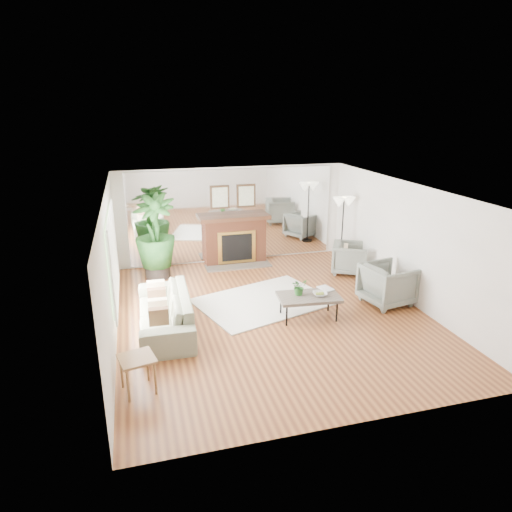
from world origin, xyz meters
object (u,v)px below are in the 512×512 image
object	(u,v)px
armchair_front	(388,284)
side_table	(137,363)
coffee_table	(309,297)
potted_ficus	(155,234)
fireplace	(235,239)
armchair_back	(350,258)
sofa	(165,311)
floor_lamp	(344,208)

from	to	relation	value
armchair_front	side_table	distance (m)	5.46
coffee_table	potted_ficus	distance (m)	4.14
fireplace	coffee_table	bearing A→B (deg)	-80.07
fireplace	potted_ficus	distance (m)	2.19
armchair_back	sofa	bearing A→B (deg)	139.78
armchair_back	fireplace	bearing A→B (deg)	88.10
sofa	potted_ficus	world-z (taller)	potted_ficus
potted_ficus	sofa	bearing A→B (deg)	-90.84
armchair_back	armchair_front	size ratio (longest dim) A/B	0.89
armchair_front	side_table	world-z (taller)	armchair_front
fireplace	side_table	world-z (taller)	fireplace
fireplace	sofa	bearing A→B (deg)	-122.37
coffee_table	potted_ficus	size ratio (longest dim) A/B	0.61
side_table	fireplace	bearing A→B (deg)	63.23
armchair_front	potted_ficus	world-z (taller)	potted_ficus
coffee_table	armchair_back	size ratio (longest dim) A/B	1.49
fireplace	coffee_table	xyz separation A→B (m)	(0.64, -3.64, -0.22)
armchair_back	potted_ficus	distance (m)	4.80
coffee_table	armchair_front	distance (m)	1.87
armchair_front	potted_ficus	size ratio (longest dim) A/B	0.47
fireplace	sofa	size ratio (longest dim) A/B	0.86
coffee_table	armchair_back	xyz separation A→B (m)	(1.94, 2.12, -0.05)
armchair_back	side_table	bearing A→B (deg)	154.17
armchair_front	floor_lamp	size ratio (longest dim) A/B	0.52
coffee_table	floor_lamp	size ratio (longest dim) A/B	0.69
sofa	fireplace	bearing A→B (deg)	149.21
sofa	potted_ficus	distance (m)	2.86
fireplace	potted_ficus	xyz separation A→B (m)	(-2.07, -0.58, 0.43)
potted_ficus	armchair_back	bearing A→B (deg)	-11.48
armchair_back	armchair_front	world-z (taller)	armchair_front
armchair_front	floor_lamp	xyz separation A→B (m)	(0.09, 2.43, 1.12)
coffee_table	sofa	size ratio (longest dim) A/B	0.53
armchair_back	coffee_table	bearing A→B (deg)	166.20
armchair_back	potted_ficus	xyz separation A→B (m)	(-4.65, 0.94, 0.71)
sofa	armchair_back	distance (m)	5.03
armchair_back	potted_ficus	bearing A→B (deg)	107.15
floor_lamp	coffee_table	bearing A→B (deg)	-126.24
sofa	floor_lamp	world-z (taller)	floor_lamp
armchair_back	floor_lamp	xyz separation A→B (m)	(0.01, 0.53, 1.16)
floor_lamp	armchair_front	bearing A→B (deg)	-92.08
side_table	sofa	bearing A→B (deg)	74.40
floor_lamp	sofa	bearing A→B (deg)	-153.45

